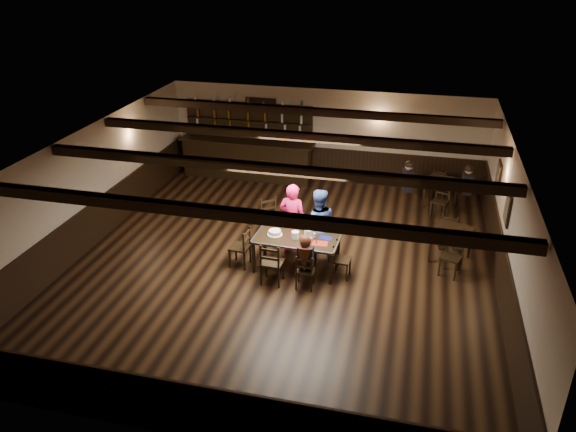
% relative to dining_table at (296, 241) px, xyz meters
% --- Properties ---
extents(ground, '(10.00, 10.00, 0.00)m').
position_rel_dining_table_xyz_m(ground, '(-0.34, 0.14, -0.68)').
color(ground, black).
rests_on(ground, ground).
extents(room_shell, '(9.02, 10.02, 2.71)m').
position_rel_dining_table_xyz_m(room_shell, '(-0.33, 0.18, 1.06)').
color(room_shell, beige).
rests_on(room_shell, ground).
extents(dining_table, '(1.81, 0.96, 0.75)m').
position_rel_dining_table_xyz_m(dining_table, '(0.00, 0.00, 0.00)').
color(dining_table, black).
rests_on(dining_table, ground).
extents(chair_near_left, '(0.45, 0.43, 0.93)m').
position_rel_dining_table_xyz_m(chair_near_left, '(-0.36, -0.71, -0.14)').
color(chair_near_left, black).
rests_on(chair_near_left, ground).
extents(chair_near_right, '(0.38, 0.36, 0.78)m').
position_rel_dining_table_xyz_m(chair_near_right, '(0.33, -0.72, -0.23)').
color(chair_near_right, black).
rests_on(chair_near_right, ground).
extents(chair_end_left, '(0.42, 0.44, 0.89)m').
position_rel_dining_table_xyz_m(chair_end_left, '(-1.14, -0.14, -0.16)').
color(chair_end_left, black).
rests_on(chair_end_left, ground).
extents(chair_end_right, '(0.38, 0.39, 0.80)m').
position_rel_dining_table_xyz_m(chair_end_right, '(0.91, -0.07, -0.22)').
color(chair_end_right, black).
rests_on(chair_end_right, ground).
extents(chair_far_pushed, '(0.61, 0.60, 0.94)m').
position_rel_dining_table_xyz_m(chair_far_pushed, '(-0.95, 1.38, -0.14)').
color(chair_far_pushed, black).
rests_on(chair_far_pushed, ground).
extents(woman_pink, '(0.66, 0.47, 1.69)m').
position_rel_dining_table_xyz_m(woman_pink, '(-0.24, 0.65, 0.16)').
color(woman_pink, '#DE1543').
rests_on(woman_pink, ground).
extents(man_blue, '(0.93, 0.81, 1.65)m').
position_rel_dining_table_xyz_m(man_blue, '(0.34, 0.57, 0.14)').
color(man_blue, navy).
rests_on(man_blue, ground).
extents(seated_person, '(0.31, 0.46, 0.75)m').
position_rel_dining_table_xyz_m(seated_person, '(0.33, -0.67, 0.11)').
color(seated_person, black).
rests_on(seated_person, ground).
extents(cake, '(0.32, 0.32, 0.10)m').
position_rel_dining_table_xyz_m(cake, '(-0.48, 0.03, 0.11)').
color(cake, white).
rests_on(cake, dining_table).
extents(plate_stack_a, '(0.16, 0.16, 0.15)m').
position_rel_dining_table_xyz_m(plate_stack_a, '(-0.02, -0.02, 0.14)').
color(plate_stack_a, white).
rests_on(plate_stack_a, dining_table).
extents(plate_stack_b, '(0.19, 0.19, 0.22)m').
position_rel_dining_table_xyz_m(plate_stack_b, '(0.26, 0.03, 0.18)').
color(plate_stack_b, white).
rests_on(plate_stack_b, dining_table).
extents(tea_light, '(0.05, 0.05, 0.06)m').
position_rel_dining_table_xyz_m(tea_light, '(0.00, 0.10, 0.09)').
color(tea_light, '#A5A8AD').
rests_on(tea_light, dining_table).
extents(salt_shaker, '(0.04, 0.04, 0.09)m').
position_rel_dining_table_xyz_m(salt_shaker, '(0.32, -0.09, 0.12)').
color(salt_shaker, silver).
rests_on(salt_shaker, dining_table).
extents(pepper_shaker, '(0.03, 0.03, 0.08)m').
position_rel_dining_table_xyz_m(pepper_shaker, '(0.44, -0.13, 0.11)').
color(pepper_shaker, '#A5A8AD').
rests_on(pepper_shaker, dining_table).
extents(drink_glass, '(0.06, 0.06, 0.10)m').
position_rel_dining_table_xyz_m(drink_glass, '(0.35, 0.11, 0.12)').
color(drink_glass, silver).
rests_on(drink_glass, dining_table).
extents(menu_red, '(0.34, 0.24, 0.00)m').
position_rel_dining_table_xyz_m(menu_red, '(0.52, -0.12, 0.07)').
color(menu_red, maroon).
rests_on(menu_red, dining_table).
extents(menu_blue, '(0.30, 0.23, 0.00)m').
position_rel_dining_table_xyz_m(menu_blue, '(0.60, 0.14, 0.07)').
color(menu_blue, '#0F134B').
rests_on(menu_blue, dining_table).
extents(bar_counter, '(3.99, 0.70, 2.20)m').
position_rel_dining_table_xyz_m(bar_counter, '(-2.59, 4.86, 0.04)').
color(bar_counter, black).
rests_on(bar_counter, ground).
extents(back_table_a, '(1.03, 1.03, 0.75)m').
position_rel_dining_table_xyz_m(back_table_a, '(3.19, 1.17, -0.04)').
color(back_table_a, black).
rests_on(back_table_a, ground).
extents(back_table_b, '(1.00, 1.00, 0.75)m').
position_rel_dining_table_xyz_m(back_table_b, '(2.97, 4.03, -0.04)').
color(back_table_b, black).
rests_on(back_table_b, ground).
extents(bg_patron_left, '(0.33, 0.44, 0.81)m').
position_rel_dining_table_xyz_m(bg_patron_left, '(2.11, 3.83, 0.19)').
color(bg_patron_left, black).
rests_on(bg_patron_left, ground).
extents(bg_patron_right, '(0.26, 0.39, 0.76)m').
position_rel_dining_table_xyz_m(bg_patron_right, '(3.61, 3.99, 0.16)').
color(bg_patron_right, black).
rests_on(bg_patron_right, ground).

